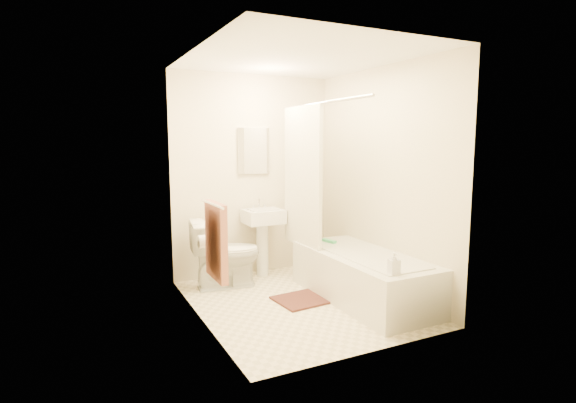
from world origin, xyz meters
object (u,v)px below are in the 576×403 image
sink (263,240)px  bath_mat (306,299)px  soap_bottle (394,263)px  bathtub (362,277)px  toilet (226,254)px

sink → bath_mat: sink is taller
bath_mat → soap_bottle: 1.14m
sink → bathtub: (0.59, -1.20, -0.20)m
soap_bottle → toilet: bearing=119.4°
toilet → soap_bottle: toilet is taller
bath_mat → sink: bearing=93.8°
toilet → sink: (0.54, 0.20, 0.07)m
bath_mat → soap_bottle: soap_bottle is taller
sink → bath_mat: (0.06, -0.97, -0.43)m
toilet → bath_mat: (0.60, -0.77, -0.36)m
toilet → sink: size_ratio=0.87×
toilet → bath_mat: size_ratio=1.24×
soap_bottle → sink: bearing=102.5°
bath_mat → soap_bottle: bearing=-69.0°
sink → bathtub: bearing=-63.8°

